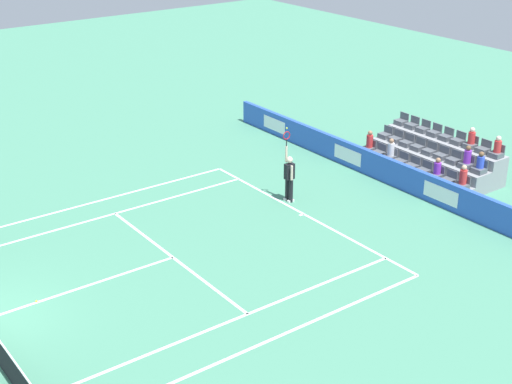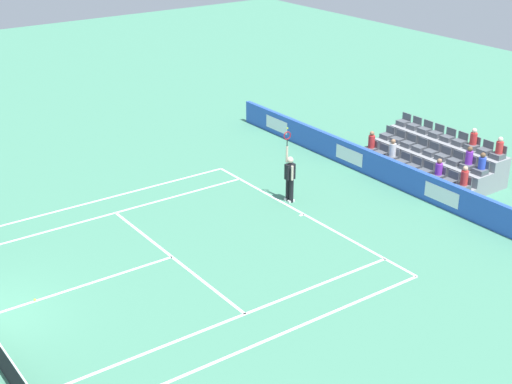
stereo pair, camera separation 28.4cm
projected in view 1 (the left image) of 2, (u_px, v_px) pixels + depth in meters
line_baseline at (304, 214)px, 26.78m from camera, size 10.97×0.10×0.01m
line_service at (173, 257)px, 23.80m from camera, size 8.23×0.10×0.01m
line_centre_service at (80, 288)px, 22.06m from camera, size 0.10×6.40×0.01m
line_singles_sideline_left at (104, 217)px, 26.58m from camera, size 0.10×11.89×0.01m
line_singles_sideline_right at (234, 319)px, 20.52m from camera, size 0.10×11.89×0.01m
line_doubles_sideline_left at (87, 204)px, 27.59m from camera, size 0.10×11.89×0.01m
line_doubles_sideline_right at (264, 343)px, 19.51m from camera, size 0.10×11.89×0.01m
line_centre_mark at (302, 215)px, 26.73m from camera, size 0.10×0.20×0.01m
sponsor_barrier at (393, 173)px, 29.05m from camera, size 20.01×0.22×1.04m
tennis_player at (289, 176)px, 27.47m from camera, size 0.53×0.37×2.85m
stadium_stand at (433, 160)px, 30.28m from camera, size 5.58×2.85×2.13m
loose_tennis_ball at (36, 301)px, 21.33m from camera, size 0.07×0.07×0.07m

